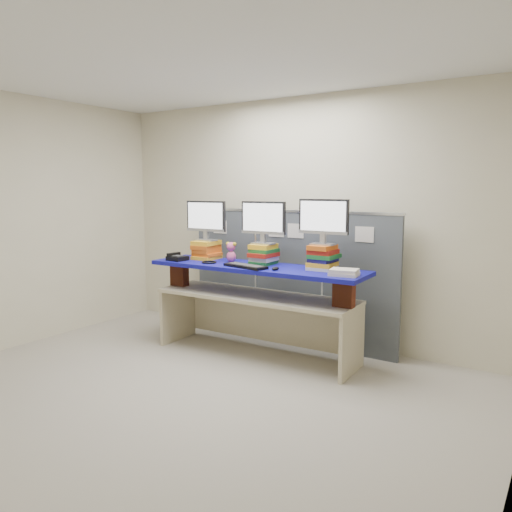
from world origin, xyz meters
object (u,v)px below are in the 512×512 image
Objects in this scene: monitor_center at (263,220)px; keyboard at (246,266)px; monitor_right at (323,219)px; blue_board at (256,268)px; monitor_left at (206,218)px; desk at (256,307)px; desk_phone at (177,258)px.

monitor_center is 1.01× the size of keyboard.
monitor_right is at bearing 34.68° from keyboard.
keyboard reaches higher than blue_board.
monitor_left is 0.89m from keyboard.
monitor_center reaches higher than desk.
desk is at bearing -170.40° from monitor_right.
desk_phone is at bearing -164.60° from monitor_center.
desk_phone is at bearing -171.20° from desk.
monitor_left is (-0.74, 0.10, 0.91)m from desk.
monitor_left reaches higher than keyboard.
desk_phone is (-0.94, -0.17, 0.47)m from desk.
desk is at bearing -9.17° from monitor_left.
monitor_right is at bearing 9.60° from blue_board.
keyboard is (0.72, -0.27, -0.45)m from monitor_left.
monitor_center is at bearing 180.00° from monitor_right.
blue_board is at bearing 14.81° from desk_phone.
monitor_right reaches higher than monitor_left.
desk_phone is (-0.20, -0.27, -0.43)m from monitor_left.
monitor_left is (-0.74, 0.10, 0.49)m from blue_board.
monitor_center is at bearing 82.39° from desk.
monitor_right is at bearing 9.60° from desk.
monitor_right is 2.48× the size of desk_phone.
monitor_center reaches higher than monitor_left.
monitor_center is (0.75, 0.02, 0.00)m from monitor_left.
blue_board is 4.60× the size of monitor_left.
keyboard is at bearing -97.28° from desk.
keyboard is at bearing -97.41° from monitor_center.
desk is 0.92× the size of blue_board.
desk_phone is at bearing -171.20° from blue_board.
desk is at bearing 14.81° from desk_phone.
monitor_center is at bearing 95.56° from keyboard.
keyboard is (-0.71, -0.31, -0.49)m from monitor_right.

